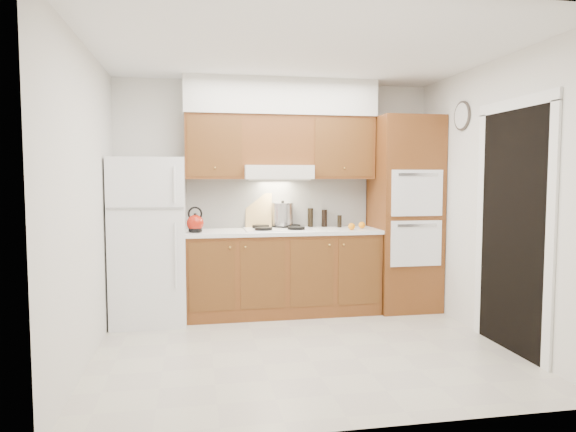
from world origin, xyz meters
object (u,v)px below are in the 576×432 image
object	(u,v)px
kettle	(195,223)
fridge	(149,240)
stock_pot	(283,215)
oven_cabinet	(404,214)

from	to	relation	value
kettle	fridge	bearing A→B (deg)	-179.34
fridge	stock_pot	bearing A→B (deg)	9.24
fridge	kettle	world-z (taller)	fridge
fridge	stock_pot	distance (m)	1.50
oven_cabinet	fridge	bearing A→B (deg)	-179.30
kettle	stock_pot	world-z (taller)	stock_pot
fridge	stock_pot	world-z (taller)	fridge
fridge	kettle	size ratio (longest dim) A/B	9.69
fridge	oven_cabinet	distance (m)	2.86
oven_cabinet	stock_pot	size ratio (longest dim) A/B	8.85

